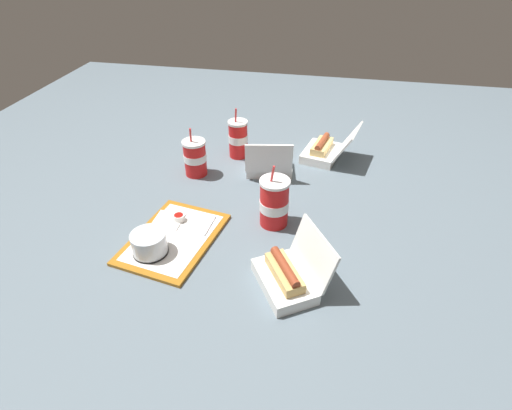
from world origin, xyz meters
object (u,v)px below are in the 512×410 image
food_tray (174,238)px  soda_cup_front (195,158)px  clamshell_hotdog_corner (324,150)px  soda_cup_back (274,203)px  clamshell_hotdog_left (288,275)px  clamshell_sandwich_center (268,163)px  soda_cup_center (238,139)px  plastic_fork (209,225)px  ketchup_cup (179,217)px  cake_container (149,244)px

food_tray → soda_cup_front: size_ratio=1.91×
clamshell_hotdog_corner → soda_cup_back: soda_cup_back is taller
clamshell_hotdog_left → clamshell_hotdog_corner: size_ratio=1.04×
clamshell_sandwich_center → clamshell_hotdog_left: bearing=14.8°
food_tray → soda_cup_center: (-0.62, 0.08, 0.08)m
plastic_fork → soda_cup_center: size_ratio=0.48×
clamshell_hotdog_left → plastic_fork: bearing=-124.4°
ketchup_cup → cake_container: bearing=-10.6°
food_tray → soda_cup_back: size_ratio=1.71×
plastic_fork → clamshell_sandwich_center: bearing=165.9°
clamshell_sandwich_center → soda_cup_back: 0.35m
soda_cup_front → soda_cup_back: bearing=54.4°
plastic_fork → clamshell_hotdog_corner: 0.70m
ketchup_cup → soda_cup_back: soda_cup_back is taller
plastic_fork → ketchup_cup: bearing=-90.8°
clamshell_hotdog_left → soda_cup_center: bearing=-156.5°
soda_cup_back → clamshell_hotdog_corner: bearing=164.0°
soda_cup_back → cake_container: bearing=-56.1°
plastic_fork → clamshell_sandwich_center: (-0.42, 0.14, 0.03)m
plastic_fork → clamshell_hotdog_left: (0.21, 0.30, 0.03)m
clamshell_hotdog_left → food_tray: bearing=-107.5°
soda_cup_back → plastic_fork: bearing=-70.1°
clamshell_hotdog_left → clamshell_hotdog_corner: (-0.80, 0.06, -0.00)m
ketchup_cup → soda_cup_front: (-0.34, -0.05, 0.05)m
clamshell_hotdog_corner → clamshell_sandwich_center: bearing=-52.8°
soda_cup_back → soda_cup_front: bearing=-125.6°
cake_container → ketchup_cup: 0.18m
soda_cup_front → soda_cup_back: (0.27, 0.38, 0.01)m
soda_cup_front → clamshell_hotdog_left: bearing=39.9°
soda_cup_back → soda_cup_center: size_ratio=1.04×
plastic_fork → clamshell_hotdog_corner: clamshell_hotdog_corner is taller
cake_container → soda_cup_back: soda_cup_back is taller
cake_container → clamshell_hotdog_left: clamshell_hotdog_left is taller
food_tray → cake_container: size_ratio=3.58×
food_tray → ketchup_cup: (-0.09, -0.01, 0.02)m
clamshell_hotdog_left → soda_cup_center: soda_cup_center is taller
plastic_fork → soda_cup_front: (-0.35, -0.16, 0.06)m
plastic_fork → soda_cup_front: 0.39m
soda_cup_front → soda_cup_back: size_ratio=0.89×
clamshell_hotdog_corner → plastic_fork: bearing=-31.6°
clamshell_hotdog_corner → soda_cup_center: bearing=-81.9°
cake_container → clamshell_hotdog_corner: 0.91m
food_tray → soda_cup_back: bearing=116.5°
food_tray → clamshell_hotdog_corner: bearing=145.3°
soda_cup_front → soda_cup_center: soda_cup_center is taller
clamshell_sandwich_center → soda_cup_back: size_ratio=0.90×
food_tray → clamshell_hotdog_corner: (-0.67, 0.47, 0.03)m
clamshell_sandwich_center → soda_cup_center: soda_cup_center is taller
soda_cup_center → clamshell_hotdog_corner: bearing=98.1°
plastic_fork → clamshell_sandwich_center: clamshell_sandwich_center is taller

